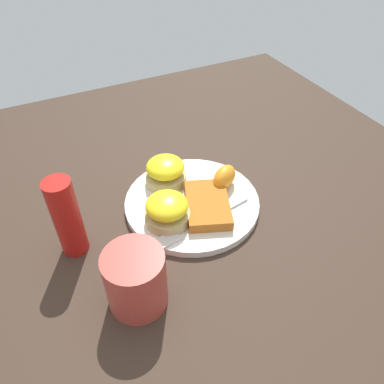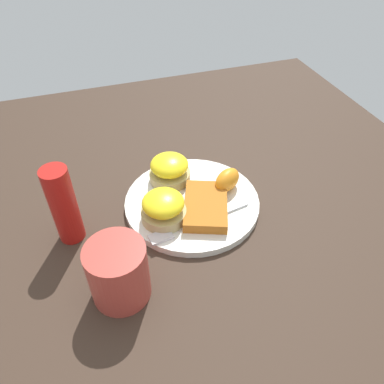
{
  "view_description": "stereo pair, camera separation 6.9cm",
  "coord_description": "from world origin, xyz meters",
  "px_view_note": "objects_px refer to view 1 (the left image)",
  "views": [
    {
      "loc": [
        -0.46,
        0.23,
        0.5
      ],
      "look_at": [
        0.0,
        0.0,
        0.03
      ],
      "focal_mm": 35.0,
      "sensor_mm": 36.0,
      "label": 1
    },
    {
      "loc": [
        -0.49,
        0.16,
        0.5
      ],
      "look_at": [
        0.0,
        0.0,
        0.03
      ],
      "focal_mm": 35.0,
      "sensor_mm": 36.0,
      "label": 2
    }
  ],
  "objects_px": {
    "hashbrown_patty": "(208,205)",
    "condiment_bottle": "(67,218)",
    "cup": "(136,279)",
    "orange_wedge": "(224,177)",
    "fork": "(199,223)",
    "sandwich_benedict_right": "(167,210)",
    "sandwich_benedict_left": "(166,171)"
  },
  "relations": [
    {
      "from": "hashbrown_patty",
      "to": "condiment_bottle",
      "type": "bearing_deg",
      "value": 83.4
    },
    {
      "from": "hashbrown_patty",
      "to": "cup",
      "type": "distance_m",
      "value": 0.21
    },
    {
      "from": "condiment_bottle",
      "to": "cup",
      "type": "bearing_deg",
      "value": -156.31
    },
    {
      "from": "orange_wedge",
      "to": "condiment_bottle",
      "type": "xyz_separation_m",
      "value": [
        -0.01,
        0.3,
        0.04
      ]
    },
    {
      "from": "fork",
      "to": "condiment_bottle",
      "type": "bearing_deg",
      "value": 74.86
    },
    {
      "from": "hashbrown_patty",
      "to": "condiment_bottle",
      "type": "relative_size",
      "value": 0.8
    },
    {
      "from": "orange_wedge",
      "to": "cup",
      "type": "bearing_deg",
      "value": 123.24
    },
    {
      "from": "hashbrown_patty",
      "to": "orange_wedge",
      "type": "bearing_deg",
      "value": -54.31
    },
    {
      "from": "hashbrown_patty",
      "to": "condiment_bottle",
      "type": "height_order",
      "value": "condiment_bottle"
    },
    {
      "from": "cup",
      "to": "sandwich_benedict_right",
      "type": "bearing_deg",
      "value": -40.35
    },
    {
      "from": "sandwich_benedict_right",
      "to": "hashbrown_patty",
      "type": "height_order",
      "value": "sandwich_benedict_right"
    },
    {
      "from": "orange_wedge",
      "to": "cup",
      "type": "relative_size",
      "value": 0.5
    },
    {
      "from": "sandwich_benedict_right",
      "to": "condiment_bottle",
      "type": "xyz_separation_m",
      "value": [
        0.02,
        0.16,
        0.03
      ]
    },
    {
      "from": "sandwich_benedict_left",
      "to": "sandwich_benedict_right",
      "type": "distance_m",
      "value": 0.11
    },
    {
      "from": "hashbrown_patty",
      "to": "fork",
      "type": "xyz_separation_m",
      "value": [
        -0.03,
        0.03,
        -0.01
      ]
    },
    {
      "from": "hashbrown_patty",
      "to": "sandwich_benedict_right",
      "type": "bearing_deg",
      "value": 86.76
    },
    {
      "from": "hashbrown_patty",
      "to": "condiment_bottle",
      "type": "xyz_separation_m",
      "value": [
        0.03,
        0.24,
        0.05
      ]
    },
    {
      "from": "cup",
      "to": "hashbrown_patty",
      "type": "bearing_deg",
      "value": -57.61
    },
    {
      "from": "cup",
      "to": "sandwich_benedict_left",
      "type": "bearing_deg",
      "value": -32.75
    },
    {
      "from": "fork",
      "to": "sandwich_benedict_left",
      "type": "bearing_deg",
      "value": 2.56
    },
    {
      "from": "sandwich_benedict_left",
      "to": "cup",
      "type": "xyz_separation_m",
      "value": [
        -0.22,
        0.14,
        0.01
      ]
    },
    {
      "from": "fork",
      "to": "cup",
      "type": "bearing_deg",
      "value": 120.22
    },
    {
      "from": "sandwich_benedict_left",
      "to": "hashbrown_patty",
      "type": "xyz_separation_m",
      "value": [
        -0.1,
        -0.04,
        -0.02
      ]
    },
    {
      "from": "sandwich_benedict_left",
      "to": "orange_wedge",
      "type": "height_order",
      "value": "sandwich_benedict_left"
    },
    {
      "from": "orange_wedge",
      "to": "cup",
      "type": "distance_m",
      "value": 0.28
    },
    {
      "from": "hashbrown_patty",
      "to": "orange_wedge",
      "type": "xyz_separation_m",
      "value": [
        0.04,
        -0.06,
        0.01
      ]
    },
    {
      "from": "fork",
      "to": "condiment_bottle",
      "type": "xyz_separation_m",
      "value": [
        0.06,
        0.21,
        0.06
      ]
    },
    {
      "from": "sandwich_benedict_right",
      "to": "condiment_bottle",
      "type": "relative_size",
      "value": 0.55
    },
    {
      "from": "orange_wedge",
      "to": "fork",
      "type": "bearing_deg",
      "value": 127.62
    },
    {
      "from": "orange_wedge",
      "to": "fork",
      "type": "xyz_separation_m",
      "value": [
        -0.07,
        0.09,
        -0.02
      ]
    },
    {
      "from": "sandwich_benedict_right",
      "to": "cup",
      "type": "xyz_separation_m",
      "value": [
        -0.12,
        0.1,
        0.01
      ]
    },
    {
      "from": "orange_wedge",
      "to": "cup",
      "type": "xyz_separation_m",
      "value": [
        -0.16,
        0.24,
        0.01
      ]
    }
  ]
}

